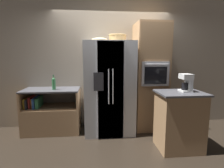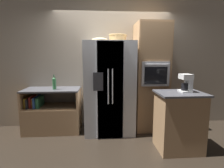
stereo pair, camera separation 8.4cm
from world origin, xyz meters
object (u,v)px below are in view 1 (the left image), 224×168
(wicker_basket, at_px, (118,38))
(coffee_maker, at_px, (187,82))
(wall_oven, at_px, (150,77))
(refrigerator, at_px, (109,88))
(bottle_tall, at_px, (54,83))
(fruit_bowl, at_px, (100,40))

(wicker_basket, height_order, coffee_maker, wicker_basket)
(wall_oven, bearing_deg, coffee_maker, -69.57)
(refrigerator, bearing_deg, coffee_maker, -33.57)
(refrigerator, xyz_separation_m, bottle_tall, (-1.10, 0.03, 0.11))
(fruit_bowl, height_order, bottle_tall, fruit_bowl)
(refrigerator, height_order, coffee_maker, refrigerator)
(refrigerator, xyz_separation_m, coffee_maker, (1.20, -0.80, 0.22))
(refrigerator, relative_size, coffee_maker, 6.30)
(fruit_bowl, bearing_deg, wall_oven, 3.28)
(wall_oven, distance_m, fruit_bowl, 1.30)
(bottle_tall, bearing_deg, fruit_bowl, -0.31)
(refrigerator, height_order, bottle_tall, refrigerator)
(wicker_basket, relative_size, bottle_tall, 1.23)
(wicker_basket, height_order, bottle_tall, wicker_basket)
(fruit_bowl, xyz_separation_m, coffee_maker, (1.39, -0.83, -0.74))
(wall_oven, height_order, wicker_basket, wall_oven)
(bottle_tall, distance_m, coffee_maker, 2.45)
(refrigerator, xyz_separation_m, wicker_basket, (0.18, 0.10, 0.99))
(refrigerator, bearing_deg, wicker_basket, 29.58)
(refrigerator, height_order, wall_oven, wall_oven)
(bottle_tall, xyz_separation_m, coffee_maker, (2.30, -0.83, 0.11))
(bottle_tall, bearing_deg, wall_oven, 1.61)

